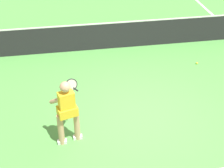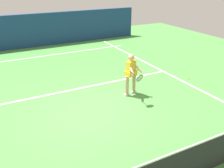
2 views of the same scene
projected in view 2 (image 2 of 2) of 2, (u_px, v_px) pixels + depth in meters
ground_plane at (92, 112)px, 8.08m from camera, size 24.12×24.12×0.00m
court_back_wall at (33, 31)px, 14.97m from camera, size 13.72×0.24×1.98m
baseline_marking at (43, 56)px, 13.58m from camera, size 9.72×0.10×0.01m
service_line_marking at (73, 90)px, 9.62m from camera, size 8.72×0.10×0.01m
sideline_left_marking at (193, 86)px, 9.92m from camera, size 0.10×16.56×0.01m
tennis_player at (131, 73)px, 8.91m from camera, size 0.67×1.06×1.55m
tennis_ball_mid at (188, 78)px, 10.60m from camera, size 0.07×0.07×0.07m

